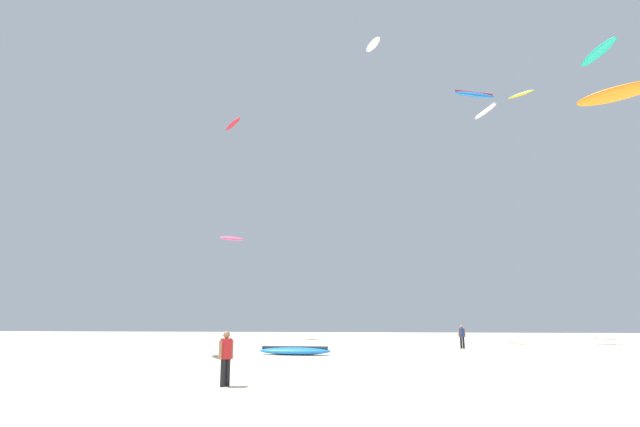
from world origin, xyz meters
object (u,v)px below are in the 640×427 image
object	(u,v)px
kite_aloft_5	(232,238)
person_foreground	(226,354)
kite_grounded_near	(295,351)
kite_aloft_7	(474,94)
kite_aloft_3	(233,124)
person_left	(462,335)
kite_aloft_2	(373,45)
kite_aloft_1	(485,112)
kite_aloft_4	(618,93)
kite_aloft_6	(521,94)
kite_aloft_0	(598,52)

from	to	relation	value
kite_aloft_5	person_foreground	bearing A→B (deg)	-74.30
kite_grounded_near	kite_aloft_7	bearing A→B (deg)	43.80
kite_aloft_3	person_left	bearing A→B (deg)	-32.84
kite_aloft_3	kite_aloft_5	world-z (taller)	kite_aloft_3
kite_aloft_7	kite_aloft_3	bearing A→B (deg)	164.52
person_foreground	kite_aloft_7	size ratio (longest dim) A/B	0.40
kite_grounded_near	kite_aloft_2	xyz separation A→B (m)	(5.12, 13.92, 27.08)
kite_aloft_1	kite_grounded_near	bearing A→B (deg)	-126.26
person_foreground	kite_aloft_4	size ratio (longest dim) A/B	0.42
kite_grounded_near	kite_aloft_1	bearing A→B (deg)	53.74
kite_grounded_near	kite_aloft_6	distance (m)	41.45
person_left	kite_aloft_2	distance (m)	27.88
kite_aloft_1	kite_aloft_7	bearing A→B (deg)	-108.62
person_left	kite_aloft_0	size ratio (longest dim) A/B	0.37
person_foreground	kite_aloft_0	xyz separation A→B (m)	(21.53, 18.97, 20.04)
kite_aloft_1	kite_aloft_6	xyz separation A→B (m)	(4.04, 0.15, 1.97)
kite_aloft_1	kite_aloft_6	size ratio (longest dim) A/B	1.54
person_foreground	person_left	world-z (taller)	person_foreground
person_foreground	kite_aloft_7	xyz separation A→B (m)	(14.21, 26.41, 20.60)
kite_aloft_2	kite_aloft_4	xyz separation A→B (m)	(12.37, -17.11, -13.71)
kite_aloft_1	kite_aloft_4	distance (m)	29.07
kite_aloft_1	kite_aloft_6	distance (m)	4.50
kite_aloft_2	kite_aloft_1	bearing A→B (deg)	38.74
kite_aloft_2	kite_aloft_5	world-z (taller)	kite_aloft_2
kite_aloft_3	kite_aloft_4	distance (m)	36.94
person_foreground	kite_aloft_1	world-z (taller)	kite_aloft_1
person_left	kite_aloft_0	world-z (taller)	kite_aloft_0
kite_aloft_1	kite_aloft_4	world-z (taller)	kite_aloft_1
kite_grounded_near	kite_aloft_0	xyz separation A→B (m)	(21.28, 5.95, 20.78)
kite_grounded_near	kite_aloft_4	world-z (taller)	kite_aloft_4
kite_aloft_0	kite_aloft_4	distance (m)	12.36
kite_aloft_2	person_foreground	bearing A→B (deg)	-101.27
kite_aloft_6	kite_aloft_0	bearing A→B (deg)	-90.78
kite_aloft_0	kite_aloft_4	world-z (taller)	kite_aloft_0
person_left	person_foreground	bearing A→B (deg)	141.53
kite_grounded_near	kite_aloft_2	distance (m)	30.88
person_foreground	kite_aloft_5	bearing A→B (deg)	-39.31
person_left	kite_aloft_1	xyz separation A→B (m)	(6.95, 17.03, 23.41)
kite_grounded_near	kite_aloft_5	size ratio (longest dim) A/B	1.78
person_left	kite_grounded_near	bearing A→B (deg)	112.94
kite_aloft_6	kite_aloft_7	xyz separation A→B (m)	(-7.56, -10.60, -4.72)
person_foreground	kite_aloft_2	world-z (taller)	kite_aloft_2
kite_aloft_0	kite_aloft_3	size ratio (longest dim) A/B	1.15
kite_aloft_7	kite_aloft_6	bearing A→B (deg)	54.49
kite_grounded_near	kite_aloft_3	distance (m)	31.44
kite_aloft_0	kite_aloft_5	world-z (taller)	kite_aloft_0
person_foreground	kite_aloft_5	size ratio (longest dim) A/B	0.71
person_foreground	kite_aloft_7	distance (m)	36.38
person_foreground	kite_aloft_2	xyz separation A→B (m)	(5.37, 26.94, 26.35)
kite_aloft_1	kite_aloft_0	bearing A→B (deg)	-78.01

